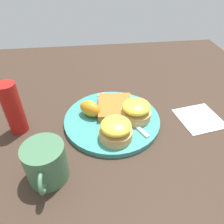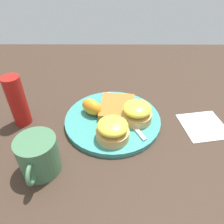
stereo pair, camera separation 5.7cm
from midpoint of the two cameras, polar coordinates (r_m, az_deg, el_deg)
The scene contains 10 objects.
ground_plane at distance 0.59m, azimuth -2.76°, elevation -2.69°, with size 1.10×1.10×0.00m, color #38281E.
plate at distance 0.59m, azimuth -2.78°, elevation -2.18°, with size 0.25×0.25×0.01m, color teal.
sandwich_benedict_left at distance 0.51m, azimuth -2.67°, elevation -4.81°, with size 0.08×0.08×0.05m.
sandwich_benedict_right at distance 0.57m, azimuth 3.46°, elevation 0.34°, with size 0.08×0.08×0.05m.
hashbrown_patty at distance 0.60m, azimuth -1.92°, elevation 1.26°, with size 0.11×0.09×0.02m, color #BB6828.
orange_wedge at distance 0.58m, azimuth -8.57°, elevation 0.76°, with size 0.06×0.04×0.04m, color orange.
fork at distance 0.60m, azimuth -1.02°, elevation 0.42°, with size 0.20×0.11×0.00m.
cup at distance 0.47m, azimuth -20.37°, elevation -12.55°, with size 0.11×0.08×0.09m.
napkin at distance 0.63m, azimuth 19.52°, elevation -1.62°, with size 0.11×0.11×0.00m, color white.
condiment_bottle at distance 0.59m, azimuth -27.00°, elevation 0.74°, with size 0.04×0.04×0.14m, color #B21914.
Camera 1 is at (0.44, -0.05, 0.39)m, focal length 35.00 mm.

